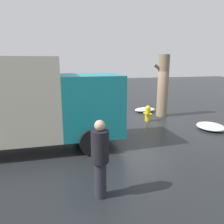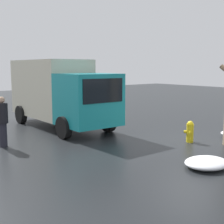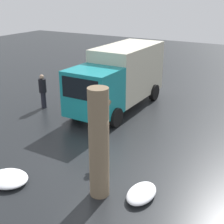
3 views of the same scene
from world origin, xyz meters
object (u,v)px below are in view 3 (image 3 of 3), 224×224
(delivery_truck, at_px, (120,76))
(pedestrian, at_px, (43,90))
(fire_hydrant, at_px, (98,158))
(tree_trunk, at_px, (99,144))

(delivery_truck, relative_size, pedestrian, 3.71)
(pedestrian, bearing_deg, fire_hydrant, 161.25)
(tree_trunk, distance_m, pedestrian, 8.30)
(fire_hydrant, distance_m, pedestrian, 6.91)
(fire_hydrant, relative_size, pedestrian, 0.45)
(fire_hydrant, height_order, pedestrian, pedestrian)
(tree_trunk, bearing_deg, pedestrian, 53.23)
(pedestrian, bearing_deg, delivery_truck, -134.85)
(delivery_truck, bearing_deg, tree_trunk, 114.72)
(tree_trunk, xyz_separation_m, pedestrian, (4.95, 6.63, -0.73))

